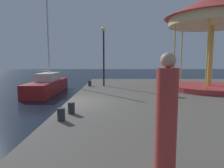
{
  "coord_description": "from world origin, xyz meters",
  "views": [
    {
      "loc": [
        2.08,
        -8.91,
        2.64
      ],
      "look_at": [
        2.11,
        2.31,
        1.35
      ],
      "focal_mm": 31.49,
      "sensor_mm": 36.0,
      "label": 1
    }
  ],
  "objects": [
    {
      "name": "carousel",
      "position": [
        8.37,
        3.74,
        5.3
      ],
      "size": [
        5.89,
        5.89,
        5.97
      ],
      "color": "#B23333",
      "rests_on": "quay_dock"
    },
    {
      "name": "bollard_north",
      "position": [
        0.41,
        5.75,
        1.0
      ],
      "size": [
        0.24,
        0.24,
        0.4
      ],
      "primitive_type": "cylinder",
      "color": "#2D2D33",
      "rests_on": "quay_dock"
    },
    {
      "name": "ground_plane",
      "position": [
        0.0,
        0.0,
        0.0
      ],
      "size": [
        120.0,
        120.0,
        0.0
      ],
      "primitive_type": "plane",
      "color": "black"
    },
    {
      "name": "bollard_south",
      "position": [
        0.5,
        -2.94,
        1.0
      ],
      "size": [
        0.24,
        0.24,
        0.4
      ],
      "primitive_type": "cylinder",
      "color": "#2D2D33",
      "rests_on": "quay_dock"
    },
    {
      "name": "sailboat_red",
      "position": [
        -3.34,
        7.54,
        0.68
      ],
      "size": [
        1.83,
        6.87,
        7.85
      ],
      "color": "maroon",
      "rests_on": "ground"
    },
    {
      "name": "person_by_the_water",
      "position": [
        7.34,
        8.03,
        1.65
      ],
      "size": [
        0.34,
        0.34,
        1.8
      ],
      "color": "#387247",
      "rests_on": "quay_dock"
    },
    {
      "name": "quay_dock",
      "position": [
        6.88,
        0.0,
        0.4
      ],
      "size": [
        13.75,
        23.6,
        0.8
      ],
      "primitive_type": "cube",
      "color": "#5B564F",
      "rests_on": "ground"
    },
    {
      "name": "person_mid_promenade",
      "position": [
        2.95,
        -5.87,
        1.74
      ],
      "size": [
        0.34,
        0.34,
        1.98
      ],
      "color": "#B23833",
      "rests_on": "quay_dock"
    },
    {
      "name": "lamp_post_mid_promenade",
      "position": [
        1.46,
        5.9,
        3.79
      ],
      "size": [
        0.36,
        0.36,
        4.38
      ],
      "color": "black",
      "rests_on": "quay_dock"
    },
    {
      "name": "bollard_center",
      "position": [
        0.64,
        -2.1,
        1.0
      ],
      "size": [
        0.24,
        0.24,
        0.4
      ],
      "primitive_type": "cylinder",
      "color": "#2D2D33",
      "rests_on": "quay_dock"
    }
  ]
}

